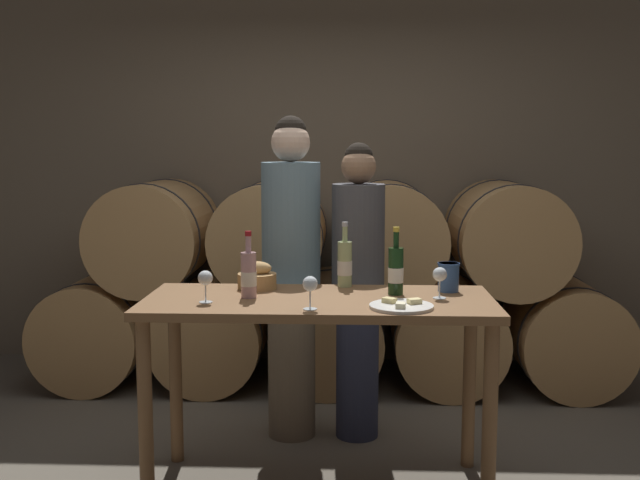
{
  "coord_description": "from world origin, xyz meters",
  "views": [
    {
      "loc": [
        0.15,
        -3.34,
        1.61
      ],
      "look_at": [
        0.0,
        0.14,
        1.16
      ],
      "focal_mm": 42.0,
      "sensor_mm": 36.0,
      "label": 1
    }
  ],
  "objects_px": {
    "wine_bottle_white": "(345,264)",
    "wine_glass_far_left": "(205,279)",
    "wine_bottle_red": "(396,271)",
    "blue_crock": "(449,276)",
    "wine_glass_center": "(440,276)",
    "person_left": "(291,273)",
    "wine_glass_left": "(310,285)",
    "bread_basket": "(257,278)",
    "tasting_table": "(319,327)",
    "wine_bottle_rose": "(249,274)",
    "person_right": "(358,287)",
    "cheese_plate": "(401,306)"
  },
  "relations": [
    {
      "from": "wine_bottle_white",
      "to": "wine_glass_far_left",
      "type": "xyz_separation_m",
      "value": [
        -0.61,
        -0.4,
        -0.01
      ]
    },
    {
      "from": "wine_bottle_white",
      "to": "wine_glass_far_left",
      "type": "height_order",
      "value": "wine_bottle_white"
    },
    {
      "from": "wine_bottle_red",
      "to": "blue_crock",
      "type": "relative_size",
      "value": 2.31
    },
    {
      "from": "wine_glass_far_left",
      "to": "wine_glass_center",
      "type": "relative_size",
      "value": 1.0
    },
    {
      "from": "wine_bottle_red",
      "to": "person_left",
      "type": "bearing_deg",
      "value": 134.19
    },
    {
      "from": "wine_bottle_white",
      "to": "wine_glass_left",
      "type": "relative_size",
      "value": 2.22
    },
    {
      "from": "wine_glass_left",
      "to": "bread_basket",
      "type": "bearing_deg",
      "value": 122.22
    },
    {
      "from": "wine_glass_center",
      "to": "wine_glass_left",
      "type": "bearing_deg",
      "value": -156.12
    },
    {
      "from": "tasting_table",
      "to": "wine_bottle_rose",
      "type": "xyz_separation_m",
      "value": [
        -0.32,
        0.0,
        0.24
      ]
    },
    {
      "from": "person_right",
      "to": "wine_bottle_rose",
      "type": "height_order",
      "value": "person_right"
    },
    {
      "from": "person_left",
      "to": "wine_bottle_rose",
      "type": "distance_m",
      "value": 0.67
    },
    {
      "from": "person_left",
      "to": "wine_glass_far_left",
      "type": "bearing_deg",
      "value": -112.44
    },
    {
      "from": "blue_crock",
      "to": "cheese_plate",
      "type": "relative_size",
      "value": 0.5
    },
    {
      "from": "bread_basket",
      "to": "wine_glass_center",
      "type": "distance_m",
      "value": 0.88
    },
    {
      "from": "tasting_table",
      "to": "wine_bottle_rose",
      "type": "height_order",
      "value": "wine_bottle_rose"
    },
    {
      "from": "person_right",
      "to": "wine_glass_center",
      "type": "height_order",
      "value": "person_right"
    },
    {
      "from": "person_right",
      "to": "blue_crock",
      "type": "xyz_separation_m",
      "value": [
        0.43,
        -0.47,
        0.15
      ]
    },
    {
      "from": "person_left",
      "to": "blue_crock",
      "type": "distance_m",
      "value": 0.92
    },
    {
      "from": "tasting_table",
      "to": "bread_basket",
      "type": "height_order",
      "value": "bread_basket"
    },
    {
      "from": "wine_glass_far_left",
      "to": "wine_glass_left",
      "type": "relative_size",
      "value": 1.0
    },
    {
      "from": "person_left",
      "to": "wine_bottle_rose",
      "type": "xyz_separation_m",
      "value": [
        -0.14,
        -0.65,
        0.11
      ]
    },
    {
      "from": "wine_glass_left",
      "to": "wine_glass_center",
      "type": "height_order",
      "value": "same"
    },
    {
      "from": "wine_bottle_red",
      "to": "wine_bottle_white",
      "type": "height_order",
      "value": "wine_bottle_white"
    },
    {
      "from": "person_left",
      "to": "person_right",
      "type": "xyz_separation_m",
      "value": [
        0.36,
        -0.0,
        -0.07
      ]
    },
    {
      "from": "person_right",
      "to": "wine_glass_far_left",
      "type": "height_order",
      "value": "person_right"
    },
    {
      "from": "tasting_table",
      "to": "wine_bottle_white",
      "type": "height_order",
      "value": "wine_bottle_white"
    },
    {
      "from": "wine_glass_left",
      "to": "person_right",
      "type": "bearing_deg",
      "value": 76.73
    },
    {
      "from": "person_right",
      "to": "wine_bottle_red",
      "type": "xyz_separation_m",
      "value": [
        0.17,
        -0.55,
        0.18
      ]
    },
    {
      "from": "person_left",
      "to": "blue_crock",
      "type": "xyz_separation_m",
      "value": [
        0.79,
        -0.47,
        0.07
      ]
    },
    {
      "from": "wine_bottle_red",
      "to": "bread_basket",
      "type": "height_order",
      "value": "wine_bottle_red"
    },
    {
      "from": "wine_bottle_red",
      "to": "wine_glass_left",
      "type": "distance_m",
      "value": 0.51
    },
    {
      "from": "wine_glass_left",
      "to": "wine_glass_center",
      "type": "bearing_deg",
      "value": 23.88
    },
    {
      "from": "wine_bottle_rose",
      "to": "cheese_plate",
      "type": "relative_size",
      "value": 1.11
    },
    {
      "from": "blue_crock",
      "to": "cheese_plate",
      "type": "height_order",
      "value": "blue_crock"
    },
    {
      "from": "wine_bottle_white",
      "to": "blue_crock",
      "type": "bearing_deg",
      "value": -11.64
    },
    {
      "from": "person_left",
      "to": "wine_glass_left",
      "type": "relative_size",
      "value": 12.2
    },
    {
      "from": "wine_bottle_white",
      "to": "blue_crock",
      "type": "relative_size",
      "value": 2.33
    },
    {
      "from": "wine_bottle_red",
      "to": "cheese_plate",
      "type": "height_order",
      "value": "wine_bottle_red"
    },
    {
      "from": "person_left",
      "to": "cheese_plate",
      "type": "bearing_deg",
      "value": -57.16
    },
    {
      "from": "wine_bottle_white",
      "to": "wine_glass_left",
      "type": "xyz_separation_m",
      "value": [
        -0.14,
        -0.52,
        -0.01
      ]
    },
    {
      "from": "person_right",
      "to": "wine_bottle_rose",
      "type": "distance_m",
      "value": 0.84
    },
    {
      "from": "wine_bottle_red",
      "to": "wine_glass_left",
      "type": "height_order",
      "value": "wine_bottle_red"
    },
    {
      "from": "wine_bottle_white",
      "to": "blue_crock",
      "type": "xyz_separation_m",
      "value": [
        0.49,
        -0.1,
        -0.04
      ]
    },
    {
      "from": "wine_bottle_white",
      "to": "wine_glass_left",
      "type": "height_order",
      "value": "wine_bottle_white"
    },
    {
      "from": "person_left",
      "to": "wine_glass_left",
      "type": "height_order",
      "value": "person_left"
    },
    {
      "from": "person_right",
      "to": "wine_glass_far_left",
      "type": "xyz_separation_m",
      "value": [
        -0.68,
        -0.77,
        0.18
      ]
    },
    {
      "from": "tasting_table",
      "to": "wine_glass_far_left",
      "type": "bearing_deg",
      "value": -166.51
    },
    {
      "from": "person_right",
      "to": "wine_bottle_rose",
      "type": "bearing_deg",
      "value": -127.96
    },
    {
      "from": "wine_bottle_rose",
      "to": "wine_glass_far_left",
      "type": "relative_size",
      "value": 2.12
    },
    {
      "from": "cheese_plate",
      "to": "wine_glass_left",
      "type": "relative_size",
      "value": 1.92
    }
  ]
}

